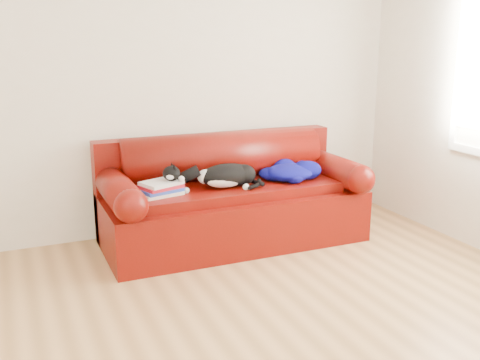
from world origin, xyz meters
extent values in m
plane|color=olive|center=(0.00, 0.00, 0.00)|extent=(4.50, 4.50, 0.00)
cube|color=beige|center=(0.00, 2.00, 1.30)|extent=(4.50, 0.02, 2.60)
cube|color=#3D0902|center=(0.51, 1.50, 0.21)|extent=(2.10, 0.90, 0.42)
cube|color=#3D0902|center=(0.51, 1.45, 0.45)|extent=(1.66, 0.62, 0.10)
cylinder|color=black|center=(-0.42, 1.17, 0.03)|extent=(0.06, 0.06, 0.05)
cylinder|color=black|center=(1.44, 1.17, 0.03)|extent=(0.06, 0.06, 0.05)
cylinder|color=black|center=(-0.42, 1.83, 0.03)|extent=(0.06, 0.06, 0.05)
cylinder|color=black|center=(1.44, 1.83, 0.03)|extent=(0.06, 0.06, 0.05)
cube|color=#3D0902|center=(0.51, 1.86, 0.42)|extent=(2.10, 0.18, 0.85)
cylinder|color=#3D0902|center=(0.51, 1.75, 0.68)|extent=(1.70, 0.40, 0.40)
cylinder|color=#3D0902|center=(-0.42, 1.50, 0.54)|extent=(0.24, 0.88, 0.24)
sphere|color=#3D0902|center=(-0.42, 1.06, 0.54)|extent=(0.24, 0.24, 0.24)
cylinder|color=#3D0902|center=(1.44, 1.50, 0.54)|extent=(0.24, 0.88, 0.24)
sphere|color=#3D0902|center=(1.44, 1.06, 0.54)|extent=(0.24, 0.24, 0.24)
cube|color=beige|center=(-0.12, 1.40, 0.51)|extent=(0.35, 0.29, 0.02)
cube|color=white|center=(-0.12, 1.40, 0.51)|extent=(0.33, 0.28, 0.02)
cube|color=#1F3BA9|center=(-0.12, 1.40, 0.54)|extent=(0.34, 0.30, 0.02)
cube|color=white|center=(-0.12, 1.40, 0.54)|extent=(0.33, 0.28, 0.02)
cube|color=#A61320|center=(-0.12, 1.40, 0.56)|extent=(0.34, 0.30, 0.02)
cube|color=white|center=(-0.12, 1.40, 0.56)|extent=(0.33, 0.28, 0.02)
cube|color=silver|center=(-0.12, 1.40, 0.59)|extent=(0.34, 0.30, 0.02)
cube|color=white|center=(-0.12, 1.40, 0.59)|extent=(0.32, 0.28, 0.02)
ellipsoid|color=black|center=(0.42, 1.40, 0.59)|extent=(0.50, 0.34, 0.19)
ellipsoid|color=silver|center=(0.39, 1.36, 0.56)|extent=(0.34, 0.21, 0.12)
ellipsoid|color=silver|center=(0.24, 1.41, 0.60)|extent=(0.15, 0.14, 0.12)
ellipsoid|color=black|center=(0.56, 1.38, 0.58)|extent=(0.22, 0.22, 0.16)
ellipsoid|color=black|center=(0.13, 1.47, 0.65)|extent=(0.16, 0.15, 0.12)
ellipsoid|color=silver|center=(0.11, 1.43, 0.64)|extent=(0.07, 0.07, 0.05)
sphere|color=#BF7272|center=(0.10, 1.42, 0.64)|extent=(0.02, 0.02, 0.02)
cone|color=black|center=(0.14, 1.43, 0.71)|extent=(0.06, 0.05, 0.06)
cone|color=black|center=(0.16, 1.50, 0.71)|extent=(0.06, 0.05, 0.06)
cylinder|color=black|center=(0.65, 1.33, 0.53)|extent=(0.07, 0.16, 0.04)
sphere|color=silver|center=(0.20, 1.40, 0.52)|extent=(0.04, 0.04, 0.04)
sphere|color=silver|center=(0.52, 1.27, 0.52)|extent=(0.04, 0.04, 0.04)
ellipsoid|color=#08024D|center=(0.99, 1.42, 0.57)|extent=(0.47, 0.44, 0.14)
ellipsoid|color=#08024D|center=(1.14, 1.39, 0.58)|extent=(0.29, 0.26, 0.16)
ellipsoid|color=#08024D|center=(0.87, 1.47, 0.55)|extent=(0.29, 0.33, 0.10)
ellipsoid|color=#08024D|center=(1.01, 1.55, 0.58)|extent=(0.24, 0.20, 0.16)
ellipsoid|color=#08024D|center=(0.97, 1.31, 0.55)|extent=(0.19, 0.20, 0.10)
ellipsoid|color=silver|center=(1.07, 1.36, 0.59)|extent=(0.19, 0.09, 0.04)
camera|label=1|loc=(-1.18, -2.57, 1.66)|focal=42.00mm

